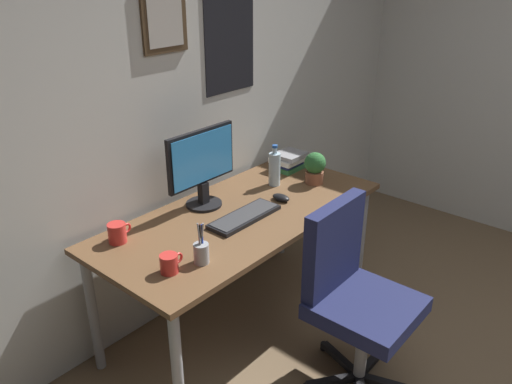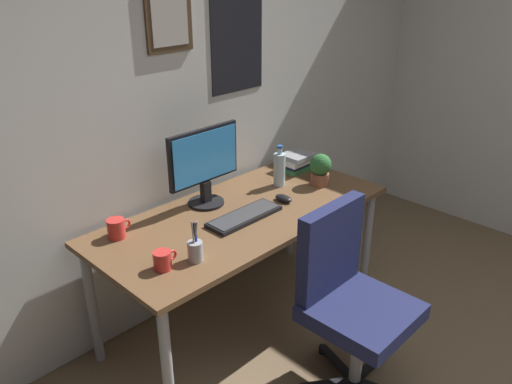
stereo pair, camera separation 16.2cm
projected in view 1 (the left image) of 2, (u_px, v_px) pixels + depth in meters
wall_back at (190, 91)px, 2.86m from camera, size 4.40×0.10×2.60m
desk at (242, 224)px, 2.80m from camera, size 1.67×0.76×0.73m
office_chair at (353, 290)px, 2.46m from camera, size 0.55×0.57×0.95m
monitor at (202, 165)px, 2.75m from camera, size 0.46×0.20×0.43m
keyboard at (245, 216)px, 2.70m from camera, size 0.43×0.15×0.03m
computer_mouse at (281, 198)px, 2.90m from camera, size 0.06×0.11×0.04m
water_bottle at (275, 168)px, 3.07m from camera, size 0.07×0.07×0.25m
coffee_mug_near at (170, 263)px, 2.23m from camera, size 0.12×0.08×0.09m
coffee_mug_far at (118, 233)px, 2.46m from camera, size 0.13×0.09×0.10m
potted_plant at (315, 167)px, 3.09m from camera, size 0.13×0.13×0.19m
pen_cup at (201, 252)px, 2.29m from camera, size 0.07×0.07×0.20m
book_stack_left at (289, 161)px, 3.31m from camera, size 0.20×0.18×0.11m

